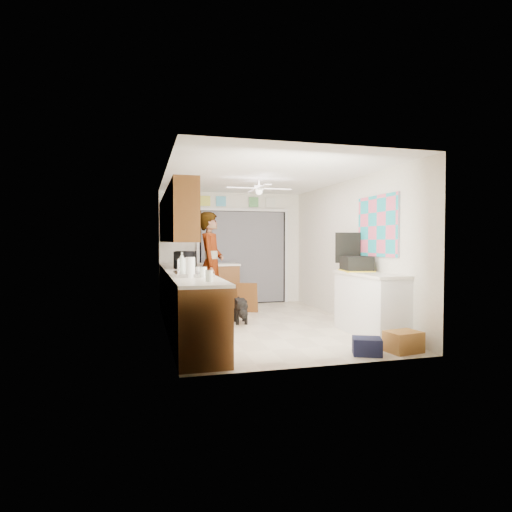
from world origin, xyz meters
TOP-DOWN VIEW (x-y plane):
  - floor at (0.00, 0.00)m, footprint 5.00×5.00m
  - ceiling at (0.00, 0.00)m, footprint 5.00×5.00m
  - wall_back at (0.00, 2.50)m, footprint 3.20×0.00m
  - wall_front at (0.00, -2.50)m, footprint 3.20×0.00m
  - wall_left at (-1.60, 0.00)m, footprint 0.00×5.00m
  - wall_right at (1.60, 0.00)m, footprint 0.00×5.00m
  - left_base_cabinets at (-1.30, 0.00)m, footprint 0.60×4.80m
  - left_countertop at (-1.29, 0.00)m, footprint 0.62×4.80m
  - upper_cabinets at (-1.44, 0.20)m, footprint 0.32×4.00m
  - sink_basin at (-1.29, -1.00)m, footprint 0.50×0.76m
  - faucet at (-1.48, -1.00)m, footprint 0.03×0.03m
  - peninsula_base at (-0.50, 2.00)m, footprint 1.00×0.60m
  - peninsula_top at (-0.50, 2.00)m, footprint 1.04×0.64m
  - back_opening_recess at (0.25, 2.47)m, footprint 2.00×0.06m
  - curtain_panel at (0.25, 2.43)m, footprint 1.90×0.03m
  - door_trim_left at (-0.77, 2.44)m, footprint 0.06×0.04m
  - door_trim_right at (1.27, 2.44)m, footprint 0.06×0.04m
  - door_trim_head at (0.25, 2.44)m, footprint 2.10×0.04m
  - header_frame_0 at (-0.60, 2.47)m, footprint 0.22×0.02m
  - header_frame_1 at (-0.25, 2.47)m, footprint 0.22×0.02m
  - header_frame_3 at (0.50, 2.47)m, footprint 0.22×0.02m
  - header_frame_4 at (0.90, 2.47)m, footprint 0.22×0.02m
  - route66_sign at (-0.95, 2.47)m, footprint 0.22×0.02m
  - right_counter_base at (1.35, -1.20)m, footprint 0.50×1.40m
  - right_counter_top at (1.34, -1.20)m, footprint 0.54×1.44m
  - abstract_painting at (1.58, -1.00)m, footprint 0.03×1.15m
  - ceiling_fan at (0.00, 0.20)m, footprint 1.14×1.14m
  - microwave at (-1.22, 0.59)m, footprint 0.45×0.59m
  - soap_bottle at (-1.42, -0.83)m, footprint 0.14×0.14m
  - cup at (-1.16, -0.71)m, footprint 0.16×0.16m
  - jar_a at (-1.19, -1.37)m, footprint 0.11×0.11m
  - jar_b at (-1.20, -1.96)m, footprint 0.10×0.10m
  - paper_towel_roll at (-1.35, -1.33)m, footprint 0.16×0.16m
  - suitcase at (1.32, -0.82)m, footprint 0.51×0.61m
  - suitcase_rim at (1.32, -0.82)m, footprint 0.55×0.66m
  - suitcase_lid at (1.32, -0.53)m, footprint 0.42×0.11m
  - cardboard_box at (1.25, -2.20)m, footprint 0.47×0.38m
  - navy_crate at (0.73, -2.20)m, footprint 0.43×0.40m
  - cabinet_door_panel at (0.04, 1.21)m, footprint 0.43×0.31m
  - man at (-0.71, 1.00)m, footprint 0.69×0.83m
  - dog at (-0.32, 0.22)m, footprint 0.31×0.61m

SIDE VIEW (x-z plane):
  - floor at x=0.00m, z-range 0.00..0.00m
  - navy_crate at x=0.73m, z-range 0.00..0.21m
  - cardboard_box at x=1.25m, z-range 0.00..0.26m
  - dog at x=-0.32m, z-range 0.00..0.46m
  - cabinet_door_panel at x=0.04m, z-range 0.00..0.60m
  - left_base_cabinets at x=-1.30m, z-range 0.00..0.90m
  - peninsula_base at x=-0.50m, z-range 0.00..0.90m
  - right_counter_base at x=1.35m, z-range 0.00..0.90m
  - left_countertop at x=-1.29m, z-range 0.90..0.94m
  - peninsula_top at x=-0.50m, z-range 0.90..0.94m
  - right_counter_top at x=1.34m, z-range 0.90..0.94m
  - suitcase_rim at x=1.32m, z-range 0.94..0.96m
  - sink_basin at x=-1.29m, z-range 0.92..0.98m
  - man at x=-0.71m, z-range 0.00..1.96m
  - cup at x=-1.16m, z-range 0.94..1.04m
  - jar_b at x=-1.20m, z-range 0.94..1.07m
  - jar_a at x=-1.19m, z-range 0.94..1.08m
  - faucet at x=-1.48m, z-range 0.94..1.16m
  - back_opening_recess at x=0.25m, z-range 0.00..2.10m
  - door_trim_left at x=-0.77m, z-range 0.00..2.10m
  - door_trim_right at x=1.27m, z-range 0.00..2.10m
  - curtain_panel at x=0.25m, z-range 0.03..2.08m
  - suitcase at x=1.32m, z-range 0.94..1.17m
  - paper_towel_roll at x=-1.35m, z-range 0.94..1.21m
  - microwave at x=-1.22m, z-range 0.94..1.24m
  - soap_bottle at x=-1.42m, z-range 0.94..1.27m
  - wall_back at x=0.00m, z-range -0.35..2.85m
  - wall_front at x=0.00m, z-range -0.35..2.85m
  - wall_left at x=-1.60m, z-range -1.25..3.75m
  - wall_right at x=1.60m, z-range -1.25..3.75m
  - suitcase_lid at x=1.32m, z-range 1.06..1.56m
  - abstract_painting at x=1.58m, z-range 1.17..2.12m
  - upper_cabinets at x=-1.44m, z-range 1.40..2.20m
  - door_trim_head at x=0.25m, z-range 2.09..2.15m
  - header_frame_0 at x=-0.60m, z-range 2.19..2.41m
  - header_frame_1 at x=-0.25m, z-range 2.19..2.41m
  - header_frame_3 at x=0.50m, z-range 2.19..2.41m
  - header_frame_4 at x=0.90m, z-range 2.19..2.41m
  - route66_sign at x=-0.95m, z-range 2.17..2.43m
  - ceiling_fan at x=0.00m, z-range 2.20..2.44m
  - ceiling at x=0.00m, z-range 2.50..2.50m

